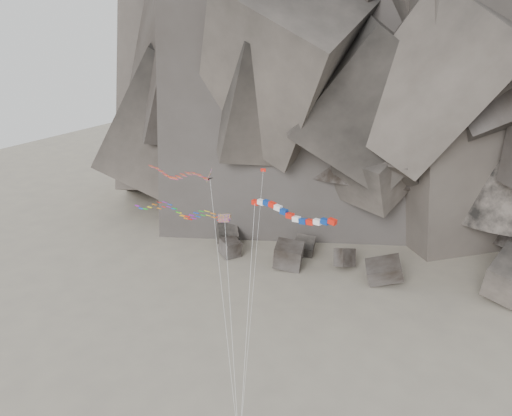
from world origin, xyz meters
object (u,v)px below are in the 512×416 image
at_px(pennant_kite, 257,235).
at_px(parafoil_kite, 175,210).
at_px(delta_kite, 176,173).
at_px(banner_kite, 291,214).

bearing_deg(pennant_kite, parafoil_kite, 160.36).
bearing_deg(delta_kite, banner_kite, -27.40).
xyz_separation_m(banner_kite, pennant_kite, (-3.53, -0.45, -2.78)).
distance_m(delta_kite, pennant_kite, 13.66).
xyz_separation_m(delta_kite, pennant_kite, (12.50, -3.43, -4.34)).
bearing_deg(delta_kite, parafoil_kite, -80.43).
height_order(banner_kite, pennant_kite, pennant_kite).
distance_m(delta_kite, parafoil_kite, 4.44).
xyz_separation_m(delta_kite, banner_kite, (16.03, -2.97, -1.55)).
bearing_deg(banner_kite, delta_kite, -175.46).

